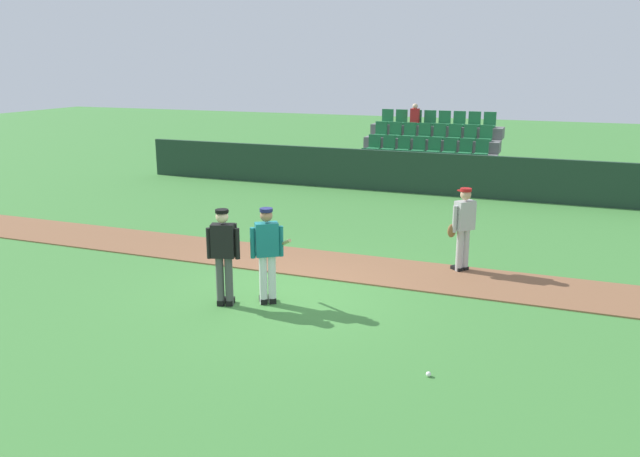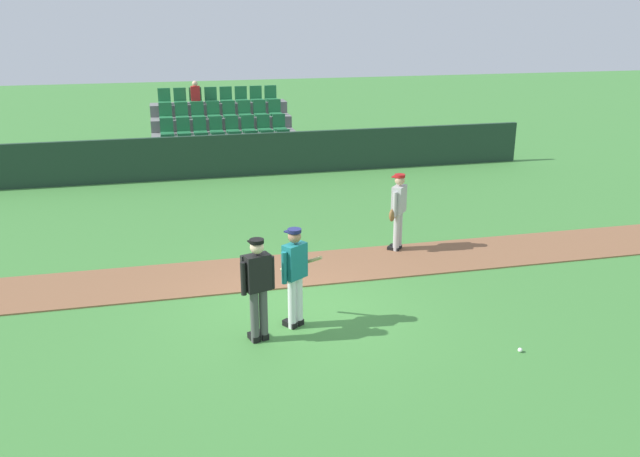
# 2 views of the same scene
# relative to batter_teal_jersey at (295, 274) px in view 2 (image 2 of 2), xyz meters

# --- Properties ---
(ground_plane) EXTENTS (80.00, 80.00, 0.00)m
(ground_plane) POSITION_rel_batter_teal_jersey_xyz_m (0.07, 0.40, -0.97)
(ground_plane) COLOR #42843A
(infield_dirt_path) EXTENTS (28.00, 1.81, 0.03)m
(infield_dirt_path) POSITION_rel_batter_teal_jersey_xyz_m (0.07, 2.48, -0.95)
(infield_dirt_path) COLOR brown
(infield_dirt_path) RESTS_ON ground
(dugout_fence) EXTENTS (20.00, 0.16, 1.36)m
(dugout_fence) POSITION_rel_batter_teal_jersey_xyz_m (0.07, 10.82, -0.29)
(dugout_fence) COLOR #1E3828
(dugout_fence) RESTS_ON ground
(stadium_bleachers) EXTENTS (5.00, 3.80, 2.70)m
(stadium_bleachers) POSITION_rel_batter_teal_jersey_xyz_m (0.07, 13.13, -0.24)
(stadium_bleachers) COLOR slate
(stadium_bleachers) RESTS_ON ground
(batter_teal_jersey) EXTENTS (0.73, 0.70, 1.76)m
(batter_teal_jersey) POSITION_rel_batter_teal_jersey_xyz_m (0.00, 0.00, 0.00)
(batter_teal_jersey) COLOR white
(batter_teal_jersey) RESTS_ON ground
(umpire_home_plate) EXTENTS (0.57, 0.39, 1.76)m
(umpire_home_plate) POSITION_rel_batter_teal_jersey_xyz_m (-0.68, -0.35, 0.03)
(umpire_home_plate) COLOR #4C4C4C
(umpire_home_plate) RESTS_ON ground
(runner_grey_jersey) EXTENTS (0.54, 0.53, 1.76)m
(runner_grey_jersey) POSITION_rel_batter_teal_jersey_xyz_m (2.93, 3.09, -0.01)
(runner_grey_jersey) COLOR #B2B2B2
(runner_grey_jersey) RESTS_ON ground
(baseball) EXTENTS (0.07, 0.07, 0.07)m
(baseball) POSITION_rel_batter_teal_jersey_xyz_m (3.28, -1.72, -0.93)
(baseball) COLOR white
(baseball) RESTS_ON ground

